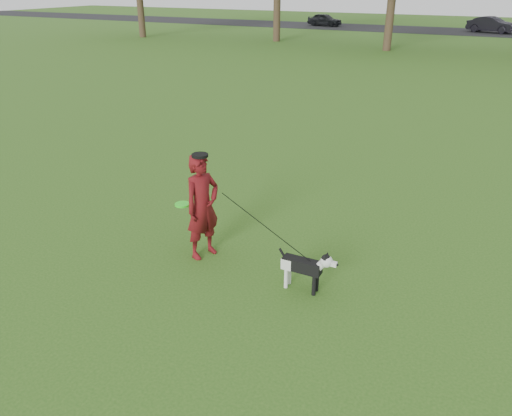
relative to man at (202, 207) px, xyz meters
The scene contains 7 objects.
ground 1.23m from the man, 24.33° to the left, with size 120.00×120.00×0.00m, color #285116.
road 40.39m from the man, 88.83° to the left, with size 120.00×7.00×0.02m, color black.
man is the anchor object (origin of this frame).
dog 1.86m from the man, ahead, with size 0.87×0.17×0.66m.
car_left 42.19m from the man, 106.89° to the left, with size 1.27×3.15×1.07m, color black.
car_mid 40.41m from the man, 87.49° to the left, with size 1.28×3.68×1.21m, color black.
man_held_items 1.14m from the man, ahead, with size 2.33×0.34×1.23m.
Camera 1 is at (2.97, -6.15, 3.98)m, focal length 35.00 mm.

